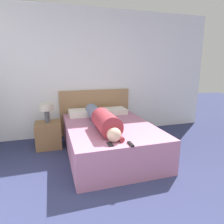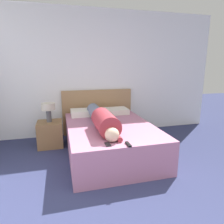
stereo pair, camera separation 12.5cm
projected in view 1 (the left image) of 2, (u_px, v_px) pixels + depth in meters
The scene contains 10 objects.
wall_back at pixel (90, 74), 4.21m from camera, with size 5.54×0.06×2.60m.
bed at pixel (109, 139), 3.41m from camera, with size 1.39×1.97×0.51m.
headboard at pixel (95, 112), 4.35m from camera, with size 1.51×0.04×0.97m.
nightstand at pixel (49, 135), 3.67m from camera, with size 0.45×0.43×0.47m.
table_lamp at pixel (47, 109), 3.55m from camera, with size 0.25×0.25×0.35m.
person_lying at pixel (102, 119), 3.15m from camera, with size 0.31×1.58×0.31m.
pillow_near_headboard at pixel (83, 113), 3.93m from camera, with size 0.53×0.38×0.11m.
pillow_second at pixel (113, 111), 4.11m from camera, with size 0.51×0.38×0.10m.
tv_remote at pixel (131, 144), 2.49m from camera, with size 0.04×0.15×0.02m.
cell_phone at pixel (110, 144), 2.50m from camera, with size 0.06×0.13×0.01m.
Camera 1 is at (-0.83, -0.80, 1.49)m, focal length 32.00 mm.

